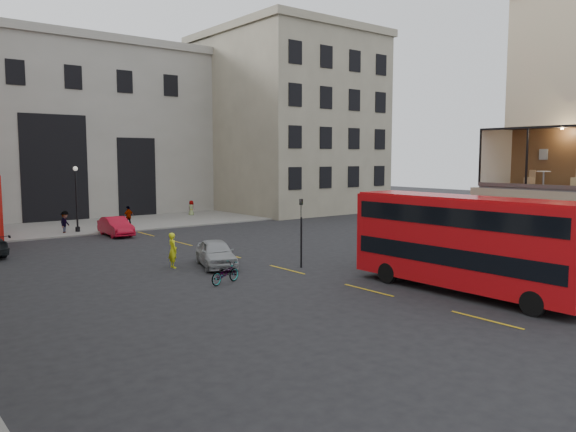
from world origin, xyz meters
TOP-DOWN VIEW (x-y plane):
  - ground at (0.00, 0.00)m, footprint 140.00×140.00m
  - gateway at (-5.00, 47.99)m, footprint 35.00×10.60m
  - building_right at (20.00, 39.97)m, footprint 16.60×18.60m
  - pavement_far at (-6.00, 38.00)m, footprint 40.00×12.00m
  - traffic_light_near at (-1.00, 12.00)m, footprint 0.16×0.20m
  - street_lamp_b at (-6.00, 34.00)m, footprint 0.36×0.36m
  - bus_near at (0.96, 3.01)m, footprint 2.57×10.87m
  - car_a at (-4.51, 15.18)m, footprint 3.12×4.74m
  - car_b at (-4.20, 30.56)m, footprint 1.75×4.50m
  - bicycle at (-6.37, 11.27)m, footprint 2.03×1.21m
  - cyclist at (-6.56, 16.34)m, footprint 0.52×0.75m
  - pedestrian_b at (-7.01, 33.85)m, footprint 1.29×1.35m
  - pedestrian_c at (-1.14, 35.41)m, footprint 1.14×0.71m
  - pedestrian_d at (7.46, 39.85)m, footprint 0.76×0.92m
  - cafe_table_far at (6.01, 2.16)m, footprint 0.64×0.64m
  - cafe_chair_d at (7.27, 3.53)m, footprint 0.48×0.48m

SIDE VIEW (x-z plane):
  - ground at x=0.00m, z-range 0.00..0.00m
  - pavement_far at x=-6.00m, z-range 0.00..0.12m
  - bicycle at x=-6.37m, z-range 0.00..1.01m
  - car_b at x=-4.20m, z-range 0.00..1.46m
  - car_a at x=-4.51m, z-range 0.00..1.50m
  - pedestrian_d at x=7.46m, z-range 0.00..1.62m
  - pedestrian_c at x=-1.14m, z-range 0.00..1.81m
  - pedestrian_b at x=-7.01m, z-range 0.00..1.84m
  - cyclist at x=-6.56m, z-range 0.00..1.94m
  - street_lamp_b at x=-6.00m, z-range -0.27..5.06m
  - traffic_light_near at x=-1.00m, z-range 0.52..4.32m
  - bus_near at x=0.96m, z-range 0.27..4.60m
  - cafe_chair_d at x=7.27m, z-range 4.44..5.24m
  - cafe_table_far at x=6.01m, z-range 4.73..5.53m
  - gateway at x=-5.00m, z-range 0.39..18.39m
  - building_right at x=20.00m, z-range 0.39..20.39m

